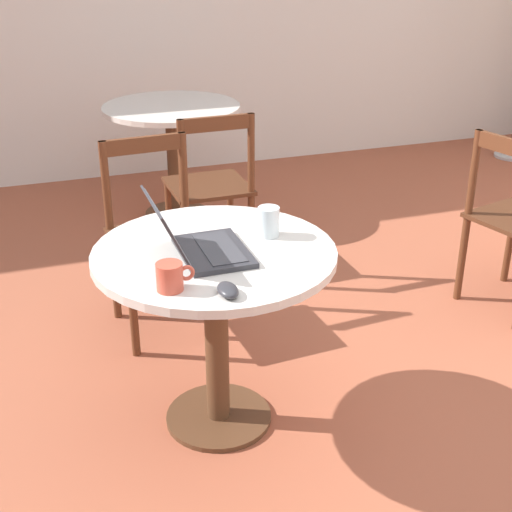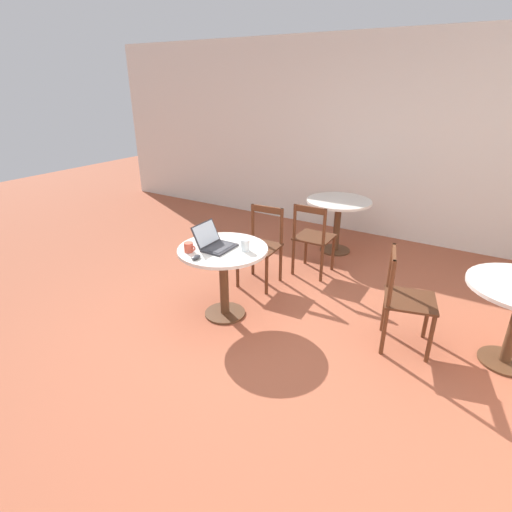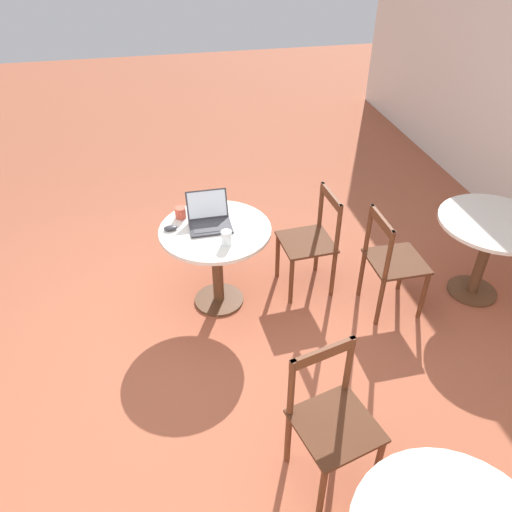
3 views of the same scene
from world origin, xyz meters
name	(u,v)px [view 1 (image 1 of 3)]	position (x,y,z in m)	size (l,w,h in m)	color
ground_plane	(348,432)	(0.00, 0.00, 0.00)	(16.00, 16.00, 0.00)	#9E5138
cafe_table_near	(215,288)	(-0.42, 0.23, 0.55)	(0.83, 0.83, 0.70)	#51331E
cafe_table_far	(173,129)	(-0.10, 2.30, 0.55)	(0.83, 0.83, 0.70)	#51331E
chair_near_back	(157,237)	(-0.48, 1.00, 0.44)	(0.43, 0.43, 0.85)	#562D19
chair_far_front	(210,190)	(-0.09, 1.51, 0.44)	(0.41, 0.41, 0.85)	#562D19
laptop	(199,244)	(-0.49, 0.20, 0.75)	(0.31, 0.31, 0.21)	#2D2D33
mouse	(228,290)	(-0.47, -0.09, 0.72)	(0.06, 0.10, 0.03)	#2D2D33
mug	(171,277)	(-0.62, 0.00, 0.74)	(0.12, 0.08, 0.09)	#C64C38
drinking_glass	(269,222)	(-0.21, 0.28, 0.75)	(0.08, 0.08, 0.11)	silver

